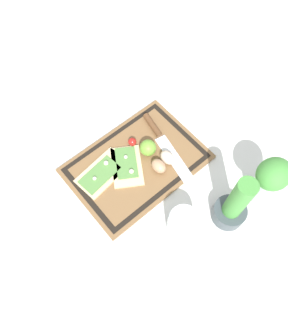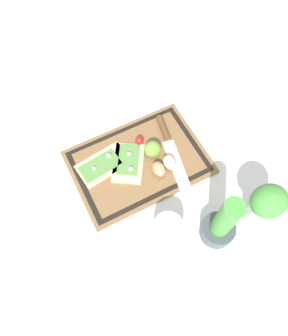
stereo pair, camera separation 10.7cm
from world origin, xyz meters
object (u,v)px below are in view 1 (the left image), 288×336
object	(u,v)px
egg_pink	(167,158)
herb_pot	(233,207)
lime	(148,148)
egg_brown	(159,166)
cherry_tomato_red	(132,142)
knife	(159,135)
sauce_jar	(183,224)
herb_glass	(270,179)
pizza_slice_near	(102,173)
pizza_slice_far	(127,166)

from	to	relation	value
egg_pink	herb_pot	world-z (taller)	herb_pot
lime	herb_pot	bearing A→B (deg)	97.90
egg_brown	cherry_tomato_red	xyz separation A→B (m)	(0.01, -0.13, -0.01)
knife	lime	bearing A→B (deg)	16.56
herb_pot	sauce_jar	distance (m)	0.16
knife	lime	distance (m)	0.08
sauce_jar	lime	bearing A→B (deg)	-109.06
sauce_jar	egg_brown	bearing A→B (deg)	-111.59
egg_brown	sauce_jar	bearing A→B (deg)	68.41
lime	herb_pot	size ratio (longest dim) A/B	0.23
egg_brown	egg_pink	distance (m)	0.04
sauce_jar	herb_glass	xyz separation A→B (m)	(-0.27, 0.08, 0.07)
cherry_tomato_red	herb_pot	size ratio (longest dim) A/B	0.12
pizza_slice_near	egg_brown	distance (m)	0.19
egg_brown	egg_pink	bearing A→B (deg)	-173.34
egg_brown	herb_pot	size ratio (longest dim) A/B	0.23
cherry_tomato_red	herb_glass	xyz separation A→B (m)	(-0.20, 0.40, 0.09)
knife	herb_pot	bearing A→B (deg)	86.09
pizza_slice_far	herb_pot	xyz separation A→B (m)	(-0.13, 0.33, 0.06)
cherry_tomato_red	egg_pink	bearing A→B (deg)	111.21
cherry_tomato_red	sauce_jar	xyz separation A→B (m)	(0.07, 0.32, 0.01)
sauce_jar	herb_glass	world-z (taller)	herb_glass
egg_brown	cherry_tomato_red	distance (m)	0.13
lime	herb_pot	world-z (taller)	herb_pot
lime	egg_pink	bearing A→B (deg)	112.88
egg_pink	cherry_tomato_red	bearing A→B (deg)	-68.79
pizza_slice_near	herb_pot	distance (m)	0.43
cherry_tomato_red	herb_pot	world-z (taller)	herb_pot
pizza_slice_far	egg_pink	bearing A→B (deg)	149.07
knife	lime	xyz separation A→B (m)	(0.07, 0.02, 0.02)
egg_pink	herb_glass	bearing A→B (deg)	118.26
egg_pink	herb_pot	distance (m)	0.27
egg_brown	sauce_jar	size ratio (longest dim) A/B	0.57
pizza_slice_near	egg_pink	bearing A→B (deg)	152.71
knife	lime	world-z (taller)	lime
pizza_slice_far	cherry_tomato_red	size ratio (longest dim) A/B	6.23
knife	egg_pink	bearing A→B (deg)	64.47
cherry_tomato_red	sauce_jar	distance (m)	0.33
egg_brown	egg_pink	world-z (taller)	same
pizza_slice_far	cherry_tomato_red	distance (m)	0.09
pizza_slice_near	pizza_slice_far	distance (m)	0.09
egg_brown	pizza_slice_near	bearing A→B (deg)	-34.69
pizza_slice_near	pizza_slice_far	world-z (taller)	same
pizza_slice_far	herb_glass	size ratio (longest dim) A/B	0.91
pizza_slice_far	lime	distance (m)	0.09
pizza_slice_far	herb_glass	xyz separation A→B (m)	(-0.27, 0.35, 0.10)
pizza_slice_far	egg_brown	distance (m)	0.11
egg_brown	cherry_tomato_red	bearing A→B (deg)	-87.61
egg_pink	herb_pot	size ratio (longest dim) A/B	0.23
herb_pot	egg_brown	bearing A→B (deg)	-76.78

